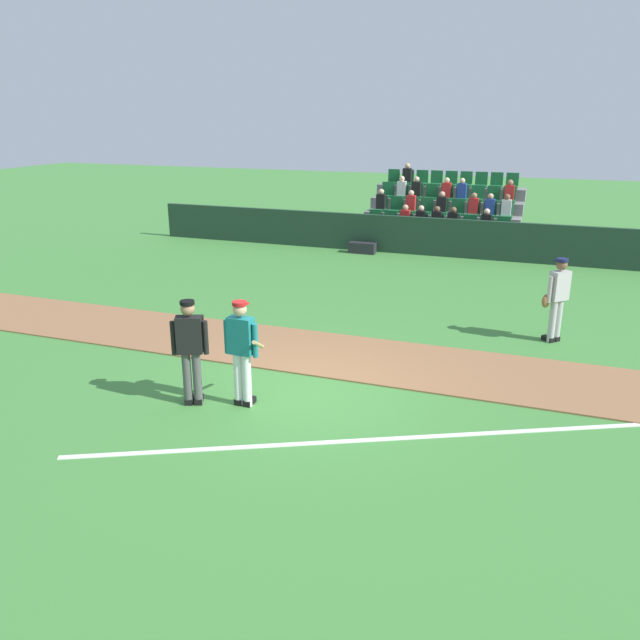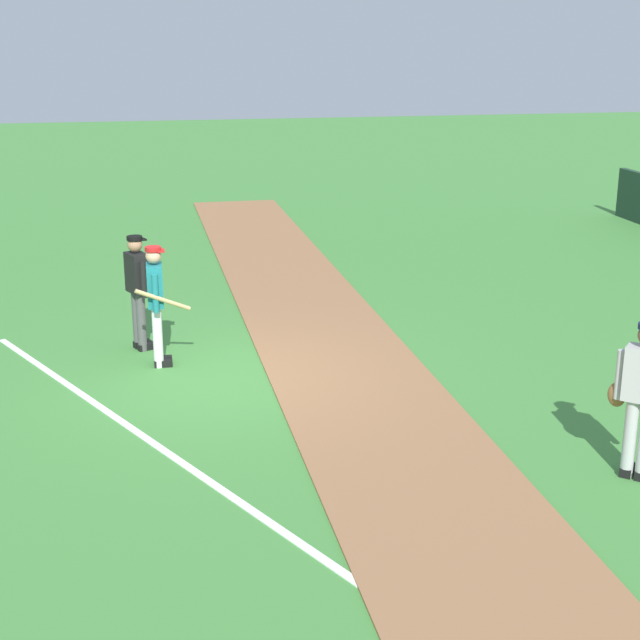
% 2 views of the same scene
% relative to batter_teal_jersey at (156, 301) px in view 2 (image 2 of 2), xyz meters
% --- Properties ---
extents(ground_plane, '(80.00, 80.00, 0.00)m').
position_rel_batter_teal_jersey_xyz_m(ground_plane, '(0.70, 0.80, -0.97)').
color(ground_plane, '#42843A').
extents(infield_dirt_path, '(28.00, 2.28, 0.03)m').
position_rel_batter_teal_jersey_xyz_m(infield_dirt_path, '(0.70, 2.61, -0.95)').
color(infield_dirt_path, '#936642').
rests_on(infield_dirt_path, ground).
extents(foul_line_chalk, '(10.77, 5.47, 0.01)m').
position_rel_batter_teal_jersey_xyz_m(foul_line_chalk, '(3.70, 0.30, -0.96)').
color(foul_line_chalk, white).
rests_on(foul_line_chalk, ground).
extents(batter_teal_jersey, '(0.69, 0.78, 1.76)m').
position_rel_batter_teal_jersey_xyz_m(batter_teal_jersey, '(0.00, 0.00, 0.00)').
color(batter_teal_jersey, white).
rests_on(batter_teal_jersey, ground).
extents(umpire_home_plate, '(0.55, 0.42, 1.76)m').
position_rel_batter_teal_jersey_xyz_m(umpire_home_plate, '(-0.80, -0.23, 0.03)').
color(umpire_home_plate, '#4C4C4C').
rests_on(umpire_home_plate, ground).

